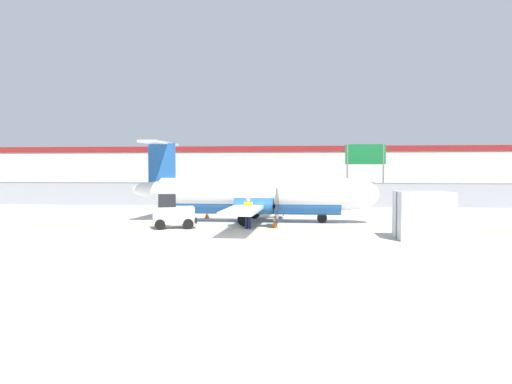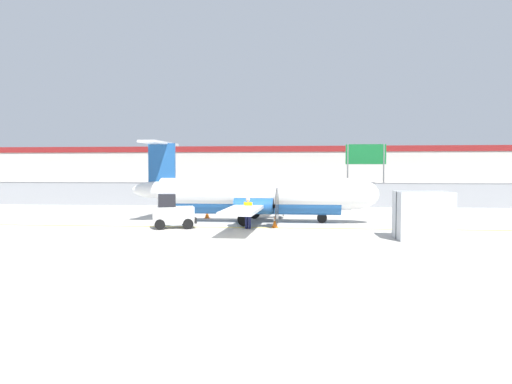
# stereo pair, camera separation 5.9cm
# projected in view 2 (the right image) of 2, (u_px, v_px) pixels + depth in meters

# --- Properties ---
(ground_plane) EXTENTS (140.00, 140.00, 0.01)m
(ground_plane) POSITION_uv_depth(u_px,v_px,m) (255.00, 228.00, 27.52)
(ground_plane) COLOR #BCB7AD
(perimeter_fence) EXTENTS (98.00, 0.10, 2.10)m
(perimeter_fence) POSITION_uv_depth(u_px,v_px,m) (273.00, 194.00, 43.38)
(perimeter_fence) COLOR gray
(perimeter_fence) RESTS_ON ground
(parking_lot_strip) EXTENTS (98.00, 17.00, 0.12)m
(parking_lot_strip) POSITION_uv_depth(u_px,v_px,m) (280.00, 198.00, 54.86)
(parking_lot_strip) COLOR #38383A
(parking_lot_strip) RESTS_ON ground
(background_building) EXTENTS (91.00, 8.10, 6.50)m
(background_building) POSITION_uv_depth(u_px,v_px,m) (286.00, 169.00, 73.10)
(background_building) COLOR beige
(background_building) RESTS_ON ground
(commuter_airplane) EXTENTS (15.23, 16.04, 4.92)m
(commuter_airplane) POSITION_uv_depth(u_px,v_px,m) (259.00, 196.00, 30.34)
(commuter_airplane) COLOR white
(commuter_airplane) RESTS_ON ground
(baggage_tug) EXTENTS (2.56, 1.97, 1.88)m
(baggage_tug) POSITION_uv_depth(u_px,v_px,m) (172.00, 213.00, 27.22)
(baggage_tug) COLOR silver
(baggage_tug) RESTS_ON ground
(ground_crew_worker) EXTENTS (0.53, 0.46, 1.70)m
(ground_crew_worker) POSITION_uv_depth(u_px,v_px,m) (248.00, 211.00, 26.97)
(ground_crew_worker) COLOR #191E4C
(ground_crew_worker) RESTS_ON ground
(cargo_container) EXTENTS (2.46, 2.07, 2.20)m
(cargo_container) POSITION_uv_depth(u_px,v_px,m) (423.00, 216.00, 22.86)
(cargo_container) COLOR #B7BCC1
(cargo_container) RESTS_ON ground
(traffic_cone_near_left) EXTENTS (0.36, 0.36, 0.64)m
(traffic_cone_near_left) POSITION_uv_depth(u_px,v_px,m) (275.00, 222.00, 27.55)
(traffic_cone_near_left) COLOR orange
(traffic_cone_near_left) RESTS_ON ground
(traffic_cone_near_right) EXTENTS (0.36, 0.36, 0.64)m
(traffic_cone_near_right) POSITION_uv_depth(u_px,v_px,m) (207.00, 213.00, 32.89)
(traffic_cone_near_right) COLOR orange
(traffic_cone_near_right) RESTS_ON ground
(traffic_cone_far_left) EXTENTS (0.36, 0.36, 0.64)m
(traffic_cone_far_left) POSITION_uv_depth(u_px,v_px,m) (159.00, 212.00, 33.86)
(traffic_cone_far_left) COLOR orange
(traffic_cone_far_left) RESTS_ON ground
(parked_car_0) EXTENTS (4.23, 2.07, 1.58)m
(parked_car_0) POSITION_uv_depth(u_px,v_px,m) (153.00, 190.00, 57.59)
(parked_car_0) COLOR navy
(parked_car_0) RESTS_ON parking_lot_strip
(parked_car_1) EXTENTS (4.35, 2.34, 1.58)m
(parked_car_1) POSITION_uv_depth(u_px,v_px,m) (195.00, 189.00, 60.28)
(parked_car_1) COLOR gray
(parked_car_1) RESTS_ON parking_lot_strip
(parked_car_2) EXTENTS (4.33, 2.28, 1.58)m
(parked_car_2) POSITION_uv_depth(u_px,v_px,m) (234.00, 191.00, 53.51)
(parked_car_2) COLOR red
(parked_car_2) RESTS_ON parking_lot_strip
(parked_car_3) EXTENTS (4.28, 2.17, 1.58)m
(parked_car_3) POSITION_uv_depth(u_px,v_px,m) (285.00, 189.00, 61.16)
(parked_car_3) COLOR gray
(parked_car_3) RESTS_ON parking_lot_strip
(parked_car_4) EXTENTS (4.32, 2.26, 1.58)m
(parked_car_4) POSITION_uv_depth(u_px,v_px,m) (331.00, 193.00, 49.29)
(parked_car_4) COLOR gray
(parked_car_4) RESTS_ON parking_lot_strip
(parked_car_5) EXTENTS (4.23, 2.07, 1.58)m
(parked_car_5) POSITION_uv_depth(u_px,v_px,m) (366.00, 189.00, 60.10)
(parked_car_5) COLOR slate
(parked_car_5) RESTS_ON parking_lot_strip
(parked_car_6) EXTENTS (4.35, 2.34, 1.58)m
(parked_car_6) POSITION_uv_depth(u_px,v_px,m) (404.00, 190.00, 56.51)
(parked_car_6) COLOR #B28C19
(parked_car_6) RESTS_ON parking_lot_strip
(highway_sign) EXTENTS (3.60, 0.14, 5.50)m
(highway_sign) POSITION_uv_depth(u_px,v_px,m) (366.00, 159.00, 44.89)
(highway_sign) COLOR slate
(highway_sign) RESTS_ON ground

